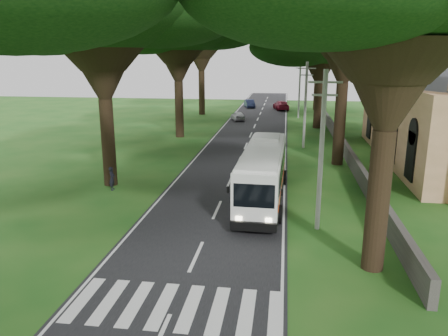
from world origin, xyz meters
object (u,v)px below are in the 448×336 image
object	(u,v)px
distant_car_c	(281,105)
pole_mid	(305,104)
pole_far	(300,88)
pole_near	(322,149)
coach_bus	(263,172)
pedestrian	(112,178)
distant_car_a	(238,116)
distant_car_b	(250,103)

from	to	relation	value
distant_car_c	pole_mid	bearing A→B (deg)	83.58
pole_far	pole_near	bearing A→B (deg)	-90.00
pole_near	pole_mid	xyz separation A→B (m)	(0.00, 20.00, 0.00)
distant_car_c	pole_far	bearing A→B (deg)	94.28
pole_far	distant_car_c	bearing A→B (deg)	105.64
coach_bus	pedestrian	xyz separation A→B (m)	(-9.90, 0.64, -0.97)
pole_far	distant_car_a	bearing A→B (deg)	-157.39
pole_near	pedestrian	xyz separation A→B (m)	(-12.91, 4.85, -3.40)
pole_far	coach_bus	size ratio (longest dim) A/B	0.72
pole_near	coach_bus	bearing A→B (deg)	125.65
distant_car_a	pedestrian	xyz separation A→B (m)	(-4.81, -31.78, 0.14)
pole_far	distant_car_a	distance (m)	9.47
pole_far	distant_car_b	size ratio (longest dim) A/B	2.05
pedestrian	pole_near	bearing A→B (deg)	-114.93
pole_near	pole_mid	world-z (taller)	same
pole_mid	pole_far	xyz separation A→B (m)	(0.00, 20.00, 0.00)
coach_bus	distant_car_a	world-z (taller)	coach_bus
pole_mid	pole_far	distance (m)	20.00
pole_mid	coach_bus	size ratio (longest dim) A/B	0.72
pole_far	pedestrian	size ratio (longest dim) A/B	5.15
distant_car_b	pedestrian	size ratio (longest dim) A/B	2.51
distant_car_c	pedestrian	distance (m)	45.30
coach_bus	pedestrian	size ratio (longest dim) A/B	7.12
pedestrian	pole_far	bearing A→B (deg)	-24.52
pole_near	distant_car_b	distance (m)	52.04
pole_far	pedestrian	xyz separation A→B (m)	(-12.91, -35.15, -3.40)
pole_near	distant_car_a	bearing A→B (deg)	102.47
pole_far	distant_car_b	bearing A→B (deg)	124.30
distant_car_b	pedestrian	xyz separation A→B (m)	(-5.17, -46.50, 0.10)
pole_near	distant_car_c	bearing A→B (deg)	92.92
pole_mid	distant_car_c	world-z (taller)	pole_mid
distant_car_b	pole_mid	bearing A→B (deg)	-89.93
pole_near	coach_bus	world-z (taller)	pole_near
pole_far	coach_bus	xyz separation A→B (m)	(-3.02, -35.80, -2.43)
pole_near	pedestrian	size ratio (longest dim) A/B	5.15
pole_mid	distant_car_b	size ratio (longest dim) A/B	2.05
distant_car_b	distant_car_c	size ratio (longest dim) A/B	0.79
pole_mid	coach_bus	world-z (taller)	pole_mid
distant_car_b	pedestrian	bearing A→B (deg)	-110.15
pole_near	distant_car_a	distance (m)	37.68
pole_mid	distant_car_a	distance (m)	18.83
pole_mid	distant_car_b	world-z (taller)	pole_mid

